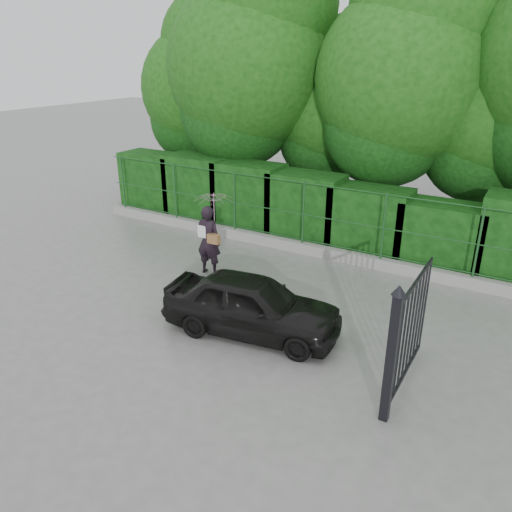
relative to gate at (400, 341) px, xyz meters
The scene contains 8 objects.
ground 4.81m from the gate, behind, with size 80.00×80.00×0.00m, color gray.
kerb 7.04m from the gate, 131.36° to the left, with size 14.00×0.25×0.30m, color #9E9E99.
fence 6.82m from the gate, 129.97° to the left, with size 14.13×0.06×1.80m.
hedge 7.81m from the gate, 127.11° to the left, with size 14.20×1.20×2.19m.
trees 9.76m from the gate, 112.24° to the left, with size 17.10×6.15×8.08m.
gate is the anchor object (origin of this frame).
woman 6.20m from the gate, 153.89° to the left, with size 1.01×1.01×2.17m.
car 3.31m from the gate, 166.92° to the left, with size 1.48×3.67×1.25m, color black.
Camera 1 is at (6.08, -7.69, 5.43)m, focal length 35.00 mm.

